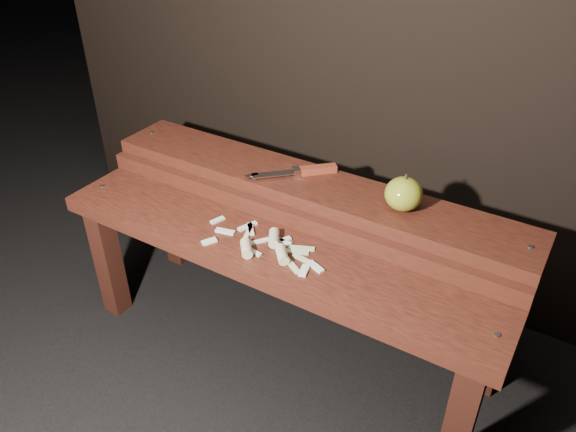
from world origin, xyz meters
The scene contains 6 objects.
ground centered at (0.00, 0.00, 0.00)m, with size 60.00×60.00×0.00m, color black.
bench_front_tier centered at (0.00, -0.06, 0.35)m, with size 1.20×0.20×0.42m.
bench_rear_tier centered at (0.00, 0.17, 0.41)m, with size 1.20×0.21×0.50m.
apple centered at (0.26, 0.17, 0.54)m, with size 0.09×0.09×0.09m.
knife centered at (-0.03, 0.20, 0.51)m, with size 0.19×0.18×0.02m.
apple_scraps centered at (0.01, -0.05, 0.43)m, with size 0.35×0.15×0.03m.
Camera 1 is at (0.62, -0.95, 1.24)m, focal length 35.00 mm.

